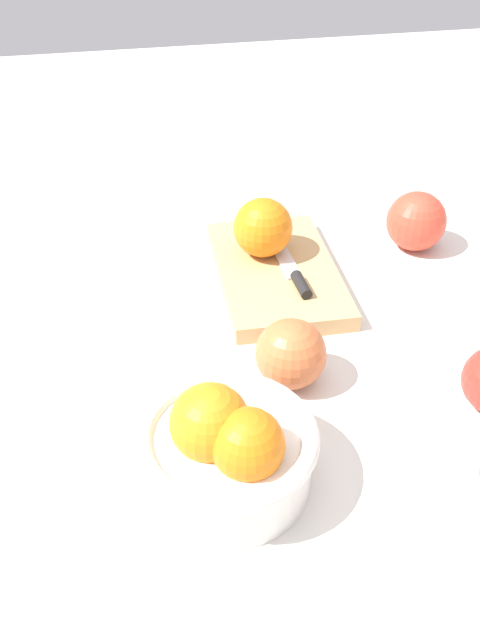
{
  "coord_description": "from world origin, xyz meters",
  "views": [
    {
      "loc": [
        -0.56,
        0.18,
        0.5
      ],
      "look_at": [
        0.02,
        0.06,
        0.04
      ],
      "focal_mm": 38.42,
      "sensor_mm": 36.0,
      "label": 1
    }
  ],
  "objects_px": {
    "orange_on_board": "(263,228)",
    "bowl": "(226,448)",
    "apple_front_right": "(416,221)",
    "knife": "(293,272)",
    "cutting_board": "(277,273)",
    "apple_mid_left": "(291,354)"
  },
  "relations": [
    {
      "from": "orange_on_board",
      "to": "bowl",
      "type": "bearing_deg",
      "value": 162.08
    },
    {
      "from": "cutting_board",
      "to": "apple_front_right",
      "type": "relative_size",
      "value": 3.02
    },
    {
      "from": "bowl",
      "to": "apple_mid_left",
      "type": "bearing_deg",
      "value": -36.91
    },
    {
      "from": "bowl",
      "to": "orange_on_board",
      "type": "distance_m",
      "value": 0.36
    },
    {
      "from": "cutting_board",
      "to": "apple_front_right",
      "type": "xyz_separation_m",
      "value": [
        0.04,
        -0.21,
        0.03
      ]
    },
    {
      "from": "cutting_board",
      "to": "knife",
      "type": "height_order",
      "value": "knife"
    },
    {
      "from": "orange_on_board",
      "to": "apple_front_right",
      "type": "distance_m",
      "value": 0.22
    },
    {
      "from": "bowl",
      "to": "knife",
      "type": "distance_m",
      "value": 0.32
    },
    {
      "from": "bowl",
      "to": "knife",
      "type": "relative_size",
      "value": 1.05
    },
    {
      "from": "knife",
      "to": "cutting_board",
      "type": "bearing_deg",
      "value": 31.33
    },
    {
      "from": "orange_on_board",
      "to": "knife",
      "type": "height_order",
      "value": "orange_on_board"
    },
    {
      "from": "orange_on_board",
      "to": "knife",
      "type": "bearing_deg",
      "value": -155.26
    },
    {
      "from": "orange_on_board",
      "to": "apple_front_right",
      "type": "bearing_deg",
      "value": -87.67
    },
    {
      "from": "cutting_board",
      "to": "apple_mid_left",
      "type": "height_order",
      "value": "apple_mid_left"
    },
    {
      "from": "orange_on_board",
      "to": "apple_front_right",
      "type": "xyz_separation_m",
      "value": [
        0.01,
        -0.22,
        -0.02
      ]
    },
    {
      "from": "cutting_board",
      "to": "apple_mid_left",
      "type": "xyz_separation_m",
      "value": [
        -0.19,
        0.03,
        0.03
      ]
    },
    {
      "from": "cutting_board",
      "to": "orange_on_board",
      "type": "xyz_separation_m",
      "value": [
        0.03,
        0.01,
        0.05
      ]
    },
    {
      "from": "knife",
      "to": "apple_front_right",
      "type": "xyz_separation_m",
      "value": [
        0.07,
        -0.19,
        0.01
      ]
    },
    {
      "from": "orange_on_board",
      "to": "apple_mid_left",
      "type": "distance_m",
      "value": 0.23
    },
    {
      "from": "bowl",
      "to": "apple_mid_left",
      "type": "xyz_separation_m",
      "value": [
        0.12,
        -0.09,
        -0.01
      ]
    },
    {
      "from": "bowl",
      "to": "cutting_board",
      "type": "relative_size",
      "value": 0.67
    },
    {
      "from": "bowl",
      "to": "apple_mid_left",
      "type": "distance_m",
      "value": 0.15
    }
  ]
}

